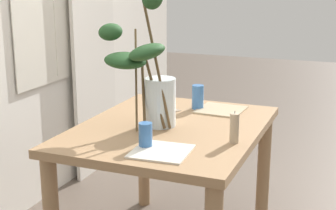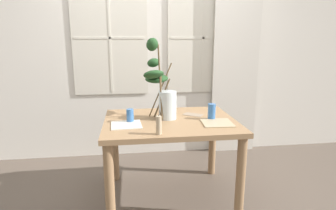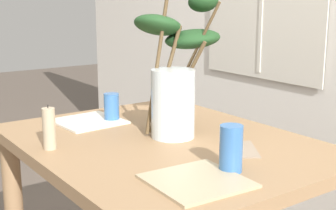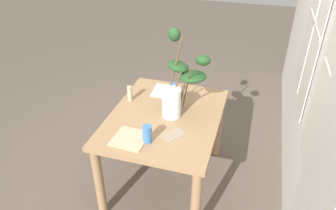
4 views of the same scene
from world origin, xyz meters
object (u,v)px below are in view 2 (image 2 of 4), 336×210
(vase_with_branches, at_px, (161,89))
(pillar_candle, at_px, (159,125))
(dining_table, at_px, (170,133))
(drinking_glass_blue_right, at_px, (212,112))
(plate_square_right, at_px, (217,123))
(plate_square_left, at_px, (126,125))
(drinking_glass_blue_left, at_px, (130,116))

(vase_with_branches, height_order, pillar_candle, vase_with_branches)
(dining_table, xyz_separation_m, drinking_glass_blue_right, (0.38, -0.02, 0.20))
(dining_table, relative_size, drinking_glass_blue_right, 8.29)
(dining_table, relative_size, plate_square_right, 4.57)
(vase_with_branches, relative_size, plate_square_left, 2.95)
(plate_square_left, distance_m, pillar_candle, 0.38)
(plate_square_left, height_order, pillar_candle, pillar_candle)
(plate_square_right, bearing_deg, vase_with_branches, 150.26)
(vase_with_branches, distance_m, pillar_candle, 0.53)
(drinking_glass_blue_right, bearing_deg, dining_table, 176.63)
(drinking_glass_blue_left, distance_m, plate_square_left, 0.11)
(plate_square_left, bearing_deg, pillar_candle, -47.19)
(drinking_glass_blue_left, xyz_separation_m, drinking_glass_blue_right, (0.75, -0.00, 0.01))
(drinking_glass_blue_left, relative_size, plate_square_right, 0.46)
(drinking_glass_blue_right, relative_size, plate_square_right, 0.55)
(plate_square_left, bearing_deg, dining_table, 15.78)
(drinking_glass_blue_left, distance_m, plate_square_right, 0.77)
(drinking_glass_blue_left, bearing_deg, plate_square_right, -10.80)
(drinking_glass_blue_left, height_order, plate_square_right, drinking_glass_blue_left)
(plate_square_right, bearing_deg, pillar_candle, -157.67)
(drinking_glass_blue_right, xyz_separation_m, plate_square_right, (0.01, -0.14, -0.07))
(vase_with_branches, distance_m, plate_square_right, 0.60)
(pillar_candle, bearing_deg, dining_table, 69.55)
(drinking_glass_blue_left, bearing_deg, plate_square_left, -110.19)
(dining_table, bearing_deg, pillar_candle, -110.45)
(vase_with_branches, distance_m, drinking_glass_blue_right, 0.51)
(vase_with_branches, xyz_separation_m, plate_square_right, (0.47, -0.27, -0.27))
(plate_square_left, bearing_deg, drinking_glass_blue_right, 6.53)
(dining_table, bearing_deg, drinking_glass_blue_left, -177.07)
(drinking_glass_blue_left, distance_m, drinking_glass_blue_right, 0.75)
(drinking_glass_blue_left, xyz_separation_m, plate_square_left, (-0.03, -0.09, -0.06))
(drinking_glass_blue_right, height_order, plate_square_left, drinking_glass_blue_right)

